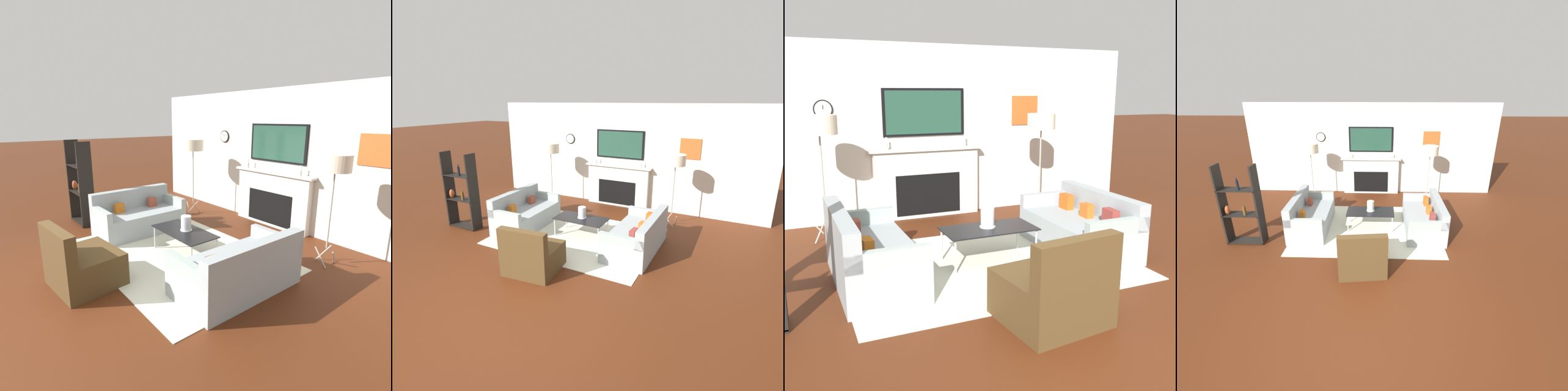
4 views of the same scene
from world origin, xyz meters
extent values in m
plane|color=#4A200E|center=(0.00, 0.00, 0.00)|extent=(60.00, 60.00, 0.00)
cube|color=beige|center=(0.00, 4.83, 1.35)|extent=(7.41, 0.07, 2.70)
cube|color=beige|center=(0.00, 4.71, 0.54)|extent=(1.69, 0.16, 1.07)
cube|color=black|center=(0.00, 4.63, 0.38)|extent=(1.05, 0.01, 0.64)
cube|color=beige|center=(0.00, 4.69, 1.09)|extent=(1.81, 0.22, 0.04)
cylinder|color=#B2AD9E|center=(-0.63, 4.66, 1.16)|extent=(0.04, 0.04, 0.10)
cylinder|color=white|center=(-0.63, 4.66, 1.26)|extent=(0.03, 0.03, 0.09)
cylinder|color=#B2AD9E|center=(0.63, 4.66, 1.16)|extent=(0.04, 0.04, 0.10)
cylinder|color=white|center=(0.63, 4.66, 1.26)|extent=(0.03, 0.03, 0.09)
cube|color=black|center=(0.00, 4.78, 1.66)|extent=(1.31, 0.04, 0.74)
cube|color=#1E4233|center=(0.00, 4.76, 1.66)|extent=(1.22, 0.01, 0.66)
cylinder|color=black|center=(-1.50, 4.78, 1.73)|extent=(0.27, 0.02, 0.27)
cylinder|color=silver|center=(-1.50, 4.77, 1.73)|extent=(0.23, 0.00, 0.23)
cube|color=black|center=(-1.50, 4.76, 1.76)|extent=(0.01, 0.00, 0.06)
cube|color=#BB4F1E|center=(1.79, 4.78, 1.66)|extent=(0.49, 0.02, 0.49)
cube|color=beige|center=(0.00, 2.40, 0.01)|extent=(3.27, 2.40, 0.01)
cube|color=#8E989C|center=(-1.29, 2.40, 0.21)|extent=(0.83, 1.62, 0.42)
cube|color=#8E989C|center=(-1.60, 2.39, 0.61)|extent=(0.19, 1.61, 0.37)
cube|color=#8D9C99|center=(-1.30, 3.15, 0.51)|extent=(0.80, 0.11, 0.18)
cube|color=#919C9B|center=(-1.27, 1.64, 0.51)|extent=(0.80, 0.11, 0.18)
cube|color=brown|center=(-1.41, 2.75, 0.51)|extent=(0.10, 0.18, 0.18)
cube|color=#B45B18|center=(-1.40, 2.04, 0.51)|extent=(0.12, 0.19, 0.17)
cube|color=#8E989C|center=(1.29, 2.40, 0.21)|extent=(0.83, 1.61, 0.42)
cube|color=#8E989C|center=(1.61, 2.40, 0.58)|extent=(0.18, 1.61, 0.32)
cube|color=#8C9B97|center=(1.28, 1.64, 0.51)|extent=(0.82, 0.11, 0.18)
cube|color=#8F949B|center=(1.29, 3.15, 0.51)|extent=(0.82, 0.11, 0.18)
cube|color=maroon|center=(1.40, 1.93, 0.52)|extent=(0.12, 0.22, 0.22)
cube|color=#BF541A|center=(1.41, 2.40, 0.50)|extent=(0.11, 0.18, 0.17)
cube|color=#B94D16|center=(1.41, 2.87, 0.52)|extent=(0.10, 0.20, 0.20)
cube|color=#48331A|center=(-0.01, 0.94, 0.22)|extent=(0.91, 0.87, 0.44)
cube|color=#48331A|center=(0.02, 0.61, 0.64)|extent=(0.84, 0.23, 0.41)
cube|color=black|center=(0.08, 2.46, 0.40)|extent=(1.09, 0.56, 0.02)
cylinder|color=#B7B7BC|center=(-0.43, 2.22, 0.20)|extent=(0.02, 0.02, 0.40)
cylinder|color=#B7B7BC|center=(0.58, 2.22, 0.20)|extent=(0.02, 0.02, 0.40)
cylinder|color=#B7B7BC|center=(-0.43, 2.70, 0.20)|extent=(0.02, 0.02, 0.40)
cylinder|color=#B7B7BC|center=(0.58, 2.70, 0.20)|extent=(0.02, 0.02, 0.40)
cylinder|color=silver|center=(0.08, 2.50, 0.53)|extent=(0.16, 0.16, 0.24)
cylinder|color=silver|center=(0.08, 2.50, 0.48)|extent=(0.09, 0.09, 0.13)
cylinder|color=silver|center=(0.08, 2.50, 0.42)|extent=(0.19, 0.19, 0.01)
cylinder|color=#9E998E|center=(-1.52, 3.99, 0.13)|extent=(0.09, 0.23, 0.27)
cylinder|color=#9E998E|center=(-1.71, 4.03, 0.13)|extent=(0.17, 0.19, 0.27)
cylinder|color=#9E998E|center=(-1.65, 3.85, 0.13)|extent=(0.23, 0.07, 0.27)
cylinder|color=#9E998E|center=(-1.63, 3.95, 0.85)|extent=(0.02, 0.02, 1.18)
cylinder|color=beige|center=(-1.63, 3.95, 1.56)|extent=(0.46, 0.46, 0.25)
cylinder|color=#9E998E|center=(1.73, 3.99, 0.13)|extent=(0.09, 0.23, 0.27)
cylinder|color=#9E998E|center=(1.55, 4.03, 0.13)|extent=(0.17, 0.19, 0.27)
cylinder|color=#9E998E|center=(1.60, 3.85, 0.13)|extent=(0.23, 0.07, 0.27)
cylinder|color=#9E998E|center=(1.63, 3.95, 0.83)|extent=(0.02, 0.02, 1.15)
cylinder|color=beige|center=(1.63, 3.95, 1.53)|extent=(0.43, 0.43, 0.24)
camera|label=1|loc=(3.74, -0.17, 2.12)|focal=28.00mm
camera|label=2|loc=(2.89, -2.76, 2.77)|focal=28.00mm
camera|label=3|loc=(-2.04, -2.23, 1.97)|focal=42.00mm
camera|label=4|loc=(0.31, -3.02, 3.05)|focal=24.00mm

